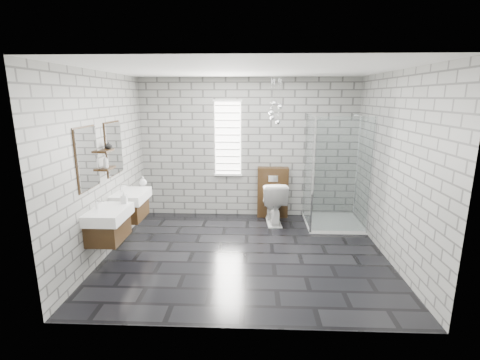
# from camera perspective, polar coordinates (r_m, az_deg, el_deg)

# --- Properties ---
(floor) EXTENTS (4.20, 3.60, 0.02)m
(floor) POSITION_cam_1_polar(r_m,az_deg,el_deg) (5.47, 0.95, -11.93)
(floor) COLOR black
(floor) RESTS_ON ground
(ceiling) EXTENTS (4.20, 3.60, 0.02)m
(ceiling) POSITION_cam_1_polar(r_m,az_deg,el_deg) (4.95, 1.08, 17.79)
(ceiling) COLOR white
(ceiling) RESTS_ON wall_back
(wall_back) EXTENTS (4.20, 0.02, 2.70)m
(wall_back) POSITION_cam_1_polar(r_m,az_deg,el_deg) (6.82, 1.38, 5.17)
(wall_back) COLOR #969591
(wall_back) RESTS_ON floor
(wall_front) EXTENTS (4.20, 0.02, 2.70)m
(wall_front) POSITION_cam_1_polar(r_m,az_deg,el_deg) (3.28, 0.25, -4.05)
(wall_front) COLOR #969591
(wall_front) RESTS_ON floor
(wall_left) EXTENTS (0.02, 3.60, 2.70)m
(wall_left) POSITION_cam_1_polar(r_m,az_deg,el_deg) (5.51, -21.52, 2.20)
(wall_left) COLOR #969591
(wall_left) RESTS_ON floor
(wall_right) EXTENTS (0.02, 3.60, 2.70)m
(wall_right) POSITION_cam_1_polar(r_m,az_deg,el_deg) (5.42, 23.94, 1.81)
(wall_right) COLOR #969591
(wall_right) RESTS_ON floor
(vanity_left) EXTENTS (0.47, 0.70, 1.57)m
(vanity_left) POSITION_cam_1_polar(r_m,az_deg,el_deg) (5.12, -21.14, -5.47)
(vanity_left) COLOR #392511
(vanity_left) RESTS_ON wall_left
(vanity_right) EXTENTS (0.47, 0.70, 1.57)m
(vanity_right) POSITION_cam_1_polar(r_m,az_deg,el_deg) (5.90, -17.78, -2.71)
(vanity_right) COLOR #392511
(vanity_right) RESTS_ON wall_left
(shelf_lower) EXTENTS (0.14, 0.30, 0.03)m
(shelf_lower) POSITION_cam_1_polar(r_m,az_deg,el_deg) (5.44, -20.93, 1.79)
(shelf_lower) COLOR #392511
(shelf_lower) RESTS_ON wall_left
(shelf_upper) EXTENTS (0.14, 0.30, 0.03)m
(shelf_upper) POSITION_cam_1_polar(r_m,az_deg,el_deg) (5.39, -21.16, 4.50)
(shelf_upper) COLOR #392511
(shelf_upper) RESTS_ON wall_left
(window) EXTENTS (0.56, 0.05, 1.48)m
(window) POSITION_cam_1_polar(r_m,az_deg,el_deg) (6.79, -2.01, 6.82)
(window) COLOR white
(window) RESTS_ON wall_back
(cistern_panel) EXTENTS (0.60, 0.20, 1.00)m
(cistern_panel) POSITION_cam_1_polar(r_m,az_deg,el_deg) (6.90, 5.37, -2.01)
(cistern_panel) COLOR #392511
(cistern_panel) RESTS_ON floor
(flush_plate) EXTENTS (0.18, 0.01, 0.12)m
(flush_plate) POSITION_cam_1_polar(r_m,az_deg,el_deg) (6.72, 5.47, 0.21)
(flush_plate) COLOR silver
(flush_plate) RESTS_ON cistern_panel
(shower_enclosure) EXTENTS (1.00, 1.00, 2.03)m
(shower_enclosure) POSITION_cam_1_polar(r_m,az_deg,el_deg) (6.54, 14.53, -3.24)
(shower_enclosure) COLOR white
(shower_enclosure) RESTS_ON floor
(pendant_cluster) EXTENTS (0.26, 0.24, 0.85)m
(pendant_cluster) POSITION_cam_1_polar(r_m,az_deg,el_deg) (6.33, 5.78, 11.04)
(pendant_cluster) COLOR silver
(pendant_cluster) RESTS_ON ceiling
(toilet) EXTENTS (0.51, 0.82, 0.81)m
(toilet) POSITION_cam_1_polar(r_m,az_deg,el_deg) (6.60, 5.50, -3.60)
(toilet) COLOR white
(toilet) RESTS_ON floor
(soap_bottle_a) EXTENTS (0.09, 0.09, 0.18)m
(soap_bottle_a) POSITION_cam_1_polar(r_m,az_deg,el_deg) (5.24, -18.49, -2.73)
(soap_bottle_a) COLOR #B2B2B2
(soap_bottle_a) RESTS_ON vanity_left
(soap_bottle_b) EXTENTS (0.16, 0.16, 0.16)m
(soap_bottle_b) POSITION_cam_1_polar(r_m,az_deg,el_deg) (6.18, -15.64, -0.17)
(soap_bottle_b) COLOR #B2B2B2
(soap_bottle_b) RESTS_ON vanity_right
(soap_bottle_c) EXTENTS (0.09, 0.09, 0.19)m
(soap_bottle_c) POSITION_cam_1_polar(r_m,az_deg,el_deg) (5.36, -21.19, 2.81)
(soap_bottle_c) COLOR #B2B2B2
(soap_bottle_c) RESTS_ON shelf_lower
(vase) EXTENTS (0.13, 0.13, 0.10)m
(vase) POSITION_cam_1_polar(r_m,az_deg,el_deg) (5.46, -20.78, 5.34)
(vase) COLOR #B2B2B2
(vase) RESTS_ON shelf_upper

